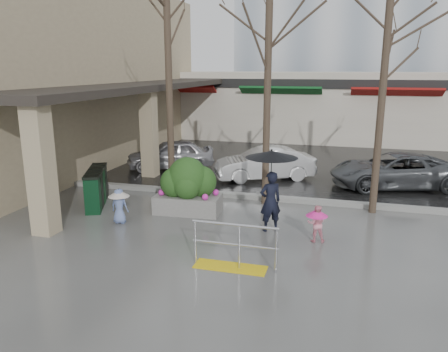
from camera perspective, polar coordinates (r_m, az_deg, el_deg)
The scene contains 20 objects.
ground at distance 11.18m, azimuth -4.13°, elevation -8.47°, with size 120.00×120.00×0.00m, color #51514F.
street_asphalt at distance 32.20m, azimuth 9.08°, elevation 6.20°, with size 120.00×36.00×0.01m, color black.
curb at distance 14.77m, azimuth 1.04°, elevation -2.49°, with size 120.00×0.30×0.15m, color gray.
near_building at distance 21.69m, azimuth -20.29°, elevation 12.45°, with size 6.00×18.00×8.00m, color tan.
canopy_slab at distance 19.58m, azimuth -9.91°, elevation 11.91°, with size 2.80×18.00×0.25m, color #2D2823.
pillar_front at distance 12.09m, azimuth -22.82°, elevation 0.89°, with size 0.55×0.55×3.50m, color tan.
pillar_back at distance 17.56m, azimuth -9.75°, elevation 5.55°, with size 0.55×0.55×3.50m, color tan.
storefront_row at distance 27.82m, azimuth 12.43°, elevation 9.02°, with size 34.00×6.74×4.00m.
handrail at distance 9.61m, azimuth 1.19°, elevation -9.87°, with size 1.90×0.50×1.03m.
tree_west at distance 14.44m, azimuth -7.36°, elevation 17.14°, with size 3.20×3.20×6.80m.
tree_midwest at distance 13.55m, azimuth 5.87°, elevation 18.02°, with size 3.20×3.20×7.00m.
tree_mideast at distance 13.37m, azimuth 20.46°, elevation 15.71°, with size 3.20×3.20×6.50m.
woman at distance 11.47m, azimuth 6.16°, elevation -0.45°, with size 1.38×1.38×2.23m.
child_pink at distance 11.18m, azimuth 12.00°, elevation -5.72°, with size 0.55×0.55×0.95m.
child_blue at distance 12.54m, azimuth -13.53°, elevation -3.36°, with size 0.60×0.60×1.00m.
planter at distance 13.07m, azimuth -4.71°, elevation -1.36°, with size 2.01×1.17×1.71m.
news_boxes at distance 14.37m, azimuth -16.31°, elevation -1.44°, with size 1.25×2.09×1.16m.
car_a at distance 18.96m, azimuth -7.01°, elevation 2.83°, with size 1.49×3.70×1.26m, color #A3A3A7.
car_b at distance 17.07m, azimuth 5.32°, elevation 1.63°, with size 1.33×3.82×1.26m, color white.
car_c at distance 17.00m, azimuth 21.37°, elevation 0.67°, with size 2.09×4.53×1.26m, color #53565A.
Camera 1 is at (3.51, -9.72, 4.26)m, focal length 35.00 mm.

